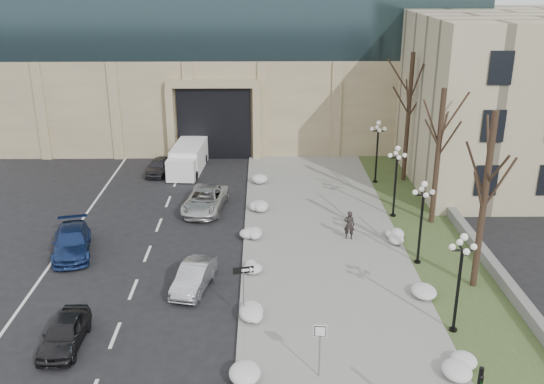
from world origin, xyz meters
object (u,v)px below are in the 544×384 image
(car_a, at_px, (65,333))
(lamppost_b, at_px, (422,212))
(car_d, at_px, (205,200))
(car_b, at_px, (194,277))
(box_truck, at_px, (188,159))
(car_e, at_px, (159,166))
(pedestrian, at_px, (349,225))
(lamppost_c, at_px, (396,172))
(lamppost_d, at_px, (377,143))
(lamppost_a, at_px, (460,270))
(one_way_sign, at_px, (247,276))
(car_c, at_px, (72,242))
(keep_sign, at_px, (320,340))

(car_a, bearing_deg, lamppost_b, 23.49)
(car_d, relative_size, lamppost_b, 1.08)
(car_b, height_order, box_truck, box_truck)
(car_e, distance_m, pedestrian, 17.96)
(car_e, xyz_separation_m, lamppost_b, (16.34, -15.43, 2.45))
(lamppost_c, bearing_deg, lamppost_d, 90.00)
(car_e, relative_size, pedestrian, 2.11)
(lamppost_b, bearing_deg, car_a, -156.56)
(pedestrian, relative_size, box_truck, 0.27)
(lamppost_a, xyz_separation_m, lamppost_b, (0.00, 6.50, 0.00))
(one_way_sign, bearing_deg, lamppost_d, 51.37)
(car_c, xyz_separation_m, lamppost_d, (18.98, 11.38, 2.37))
(car_e, relative_size, keep_sign, 1.51)
(car_e, bearing_deg, car_d, -54.33)
(pedestrian, bearing_deg, one_way_sign, 65.24)
(lamppost_c, bearing_deg, car_a, -140.54)
(car_c, xyz_separation_m, lamppost_a, (18.98, -8.12, 2.37))
(car_b, distance_m, lamppost_a, 12.69)
(box_truck, bearing_deg, lamppost_d, -8.28)
(car_b, xyz_separation_m, lamppost_b, (11.76, 2.41, 2.44))
(car_b, bearing_deg, one_way_sign, -33.91)
(car_e, bearing_deg, keep_sign, -61.62)
(car_d, relative_size, keep_sign, 2.15)
(car_e, distance_m, lamppost_b, 22.61)
(car_c, distance_m, lamppost_d, 22.26)
(car_c, bearing_deg, car_a, -89.04)
(pedestrian, xyz_separation_m, lamppost_d, (3.30, 9.91, 2.09))
(car_d, bearing_deg, car_c, -129.94)
(car_d, relative_size, lamppost_a, 1.08)
(keep_sign, bearing_deg, lamppost_c, 74.14)
(pedestrian, height_order, lamppost_a, lamppost_a)
(lamppost_b, bearing_deg, lamppost_c, 90.00)
(lamppost_b, bearing_deg, lamppost_a, -90.00)
(car_d, distance_m, keep_sign, 18.51)
(car_d, distance_m, lamppost_b, 14.68)
(car_b, bearing_deg, keep_sign, -39.91)
(keep_sign, relative_size, lamppost_c, 0.50)
(car_d, xyz_separation_m, lamppost_b, (12.11, -7.95, 2.36))
(car_c, distance_m, box_truck, 15.34)
(car_c, relative_size, lamppost_a, 1.02)
(pedestrian, xyz_separation_m, keep_sign, (-2.86, -12.64, 0.78))
(car_d, xyz_separation_m, pedestrian, (8.81, -4.86, 0.26))
(car_a, bearing_deg, lamppost_d, 50.54)
(pedestrian, distance_m, keep_sign, 12.99)
(car_b, distance_m, car_e, 18.42)
(car_e, relative_size, one_way_sign, 1.38)
(car_e, relative_size, lamppost_c, 0.76)
(car_a, xyz_separation_m, car_d, (4.57, 15.18, 0.07))
(box_truck, height_order, lamppost_b, lamppost_b)
(one_way_sign, xyz_separation_m, lamppost_a, (9.04, -1.27, 0.89))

